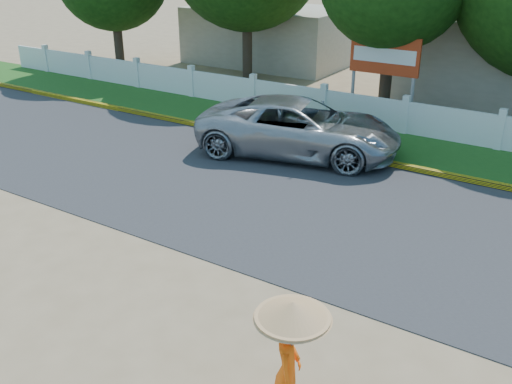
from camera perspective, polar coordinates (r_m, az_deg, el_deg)
ground at (r=10.75m, az=-5.83°, el=-10.04°), size 120.00×120.00×0.00m
road at (r=14.06m, az=5.49°, el=-1.30°), size 60.00×7.00×0.02m
grass_verge at (r=18.57m, az=13.02°, el=4.59°), size 60.00×3.50×0.03m
curb at (r=17.04m, az=11.03°, el=3.24°), size 40.00×0.18×0.16m
fence at (r=19.72m, az=14.66°, el=7.20°), size 40.00×0.10×1.10m
building_far at (r=30.61m, az=1.40°, el=15.38°), size 8.00×5.00×2.80m
vehicle at (r=17.16m, az=4.31°, el=6.45°), size 6.51×4.15×1.67m
monk_with_parasol at (r=7.65m, az=3.41°, el=-14.84°), size 1.02×1.02×1.85m
billboard at (r=20.77m, az=12.71°, el=12.75°), size 2.50×0.13×2.95m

